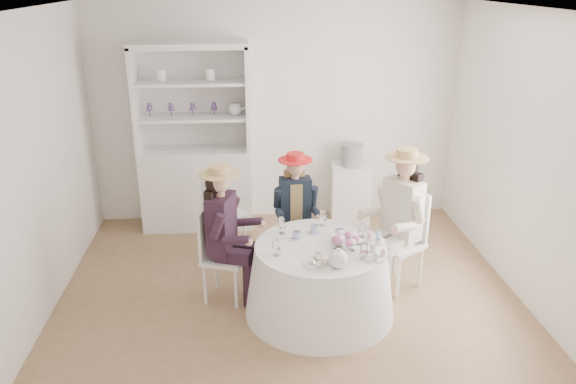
{
  "coord_description": "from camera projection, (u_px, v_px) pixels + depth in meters",
  "views": [
    {
      "loc": [
        -0.39,
        -4.81,
        2.97
      ],
      "look_at": [
        0.0,
        0.1,
        1.05
      ],
      "focal_mm": 35.0,
      "sensor_mm": 36.0,
      "label": 1
    }
  ],
  "objects": [
    {
      "name": "wall_left",
      "position": [
        34.0,
        172.0,
        4.92
      ],
      "size": [
        0.0,
        4.5,
        4.5
      ],
      "primitive_type": "plane",
      "rotation": [
        1.57,
        0.0,
        1.57
      ],
      "color": "white",
      "rests_on": "ground"
    },
    {
      "name": "ceiling",
      "position": [
        289.0,
        9.0,
        4.6
      ],
      "size": [
        4.5,
        4.5,
        0.0
      ],
      "primitive_type": "plane",
      "rotation": [
        3.14,
        0.0,
        0.0
      ],
      "color": "white",
      "rests_on": "wall_back"
    },
    {
      "name": "stemware_set",
      "position": [
        321.0,
        238.0,
        5.03
      ],
      "size": [
        0.9,
        0.94,
        0.15
      ],
      "color": "white",
      "rests_on": "tea_table"
    },
    {
      "name": "side_table",
      "position": [
        350.0,
        193.0,
        7.14
      ],
      "size": [
        0.52,
        0.52,
        0.74
      ],
      "primitive_type": "cube",
      "rotation": [
        0.0,
        0.0,
        -0.09
      ],
      "color": "silver",
      "rests_on": "ground"
    },
    {
      "name": "teacup_a",
      "position": [
        297.0,
        236.0,
        5.17
      ],
      "size": [
        0.09,
        0.09,
        0.06
      ],
      "primitive_type": "imported",
      "rotation": [
        0.0,
        0.0,
        0.05
      ],
      "color": "white",
      "rests_on": "tea_table"
    },
    {
      "name": "spare_chair",
      "position": [
        221.0,
        211.0,
        6.29
      ],
      "size": [
        0.52,
        0.52,
        0.91
      ],
      "rotation": [
        0.0,
        0.0,
        2.51
      ],
      "color": "silver",
      "rests_on": "ground"
    },
    {
      "name": "teacup_c",
      "position": [
        340.0,
        234.0,
        5.21
      ],
      "size": [
        0.11,
        0.11,
        0.07
      ],
      "primitive_type": "imported",
      "rotation": [
        0.0,
        0.0,
        -0.34
      ],
      "color": "white",
      "rests_on": "tea_table"
    },
    {
      "name": "wall_front",
      "position": [
        317.0,
        275.0,
        3.23
      ],
      "size": [
        4.5,
        0.0,
        4.5
      ],
      "primitive_type": "plane",
      "rotation": [
        -1.57,
        0.0,
        0.0
      ],
      "color": "white",
      "rests_on": "ground"
    },
    {
      "name": "sandwich_plate",
      "position": [
        320.0,
        262.0,
        4.74
      ],
      "size": [
        0.27,
        0.27,
        0.06
      ],
      "rotation": [
        0.0,
        0.0,
        0.19
      ],
      "color": "white",
      "rests_on": "tea_table"
    },
    {
      "name": "wall_back",
      "position": [
        276.0,
        114.0,
        6.95
      ],
      "size": [
        4.5,
        0.0,
        4.5
      ],
      "primitive_type": "plane",
      "rotation": [
        1.57,
        0.0,
        0.0
      ],
      "color": "white",
      "rests_on": "ground"
    },
    {
      "name": "table_teapot",
      "position": [
        339.0,
        259.0,
        4.66
      ],
      "size": [
        0.23,
        0.16,
        0.17
      ],
      "rotation": [
        0.0,
        0.0,
        0.08
      ],
      "color": "white",
      "rests_on": "tea_table"
    },
    {
      "name": "cupcake_stand",
      "position": [
        375.0,
        249.0,
        4.82
      ],
      "size": [
        0.23,
        0.23,
        0.22
      ],
      "rotation": [
        0.0,
        0.0,
        -0.23
      ],
      "color": "white",
      "rests_on": "tea_table"
    },
    {
      "name": "guest_left",
      "position": [
        224.0,
        226.0,
        5.24
      ],
      "size": [
        0.56,
        0.52,
        1.37
      ],
      "rotation": [
        0.0,
        0.0,
        1.26
      ],
      "color": "silver",
      "rests_on": "ground"
    },
    {
      "name": "teacup_b",
      "position": [
        314.0,
        230.0,
        5.28
      ],
      "size": [
        0.08,
        0.08,
        0.07
      ],
      "primitive_type": "imported",
      "rotation": [
        0.0,
        0.0,
        0.06
      ],
      "color": "white",
      "rests_on": "tea_table"
    },
    {
      "name": "flower_bowl",
      "position": [
        344.0,
        242.0,
        5.07
      ],
      "size": [
        0.24,
        0.24,
        0.06
      ],
      "primitive_type": "imported",
      "rotation": [
        0.0,
        0.0,
        -0.09
      ],
      "color": "white",
      "rests_on": "tea_table"
    },
    {
      "name": "guest_right",
      "position": [
        401.0,
        212.0,
        5.43
      ],
      "size": [
        0.62,
        0.58,
        1.45
      ],
      "rotation": [
        0.0,
        0.0,
        -0.98
      ],
      "color": "silver",
      "rests_on": "ground"
    },
    {
      "name": "hatbox",
      "position": [
        352.0,
        155.0,
        6.95
      ],
      "size": [
        0.31,
        0.31,
        0.27
      ],
      "primitive_type": "cylinder",
      "rotation": [
        0.0,
        0.0,
        0.16
      ],
      "color": "black",
      "rests_on": "side_table"
    },
    {
      "name": "wall_right",
      "position": [
        528.0,
        159.0,
        5.25
      ],
      "size": [
        0.0,
        4.5,
        4.5
      ],
      "primitive_type": "plane",
      "rotation": [
        1.57,
        0.0,
        -1.57
      ],
      "color": "white",
      "rests_on": "ground"
    },
    {
      "name": "hutch",
      "position": [
        196.0,
        164.0,
        6.86
      ],
      "size": [
        1.46,
        0.83,
        2.26
      ],
      "rotation": [
        0.0,
        0.0,
        -0.26
      ],
      "color": "silver",
      "rests_on": "ground"
    },
    {
      "name": "ground",
      "position": [
        289.0,
        294.0,
        5.58
      ],
      "size": [
        4.5,
        4.5,
        0.0
      ],
      "primitive_type": "plane",
      "color": "olive",
      "rests_on": "ground"
    },
    {
      "name": "flower_arrangement",
      "position": [
        346.0,
        240.0,
        4.94
      ],
      "size": [
        0.19,
        0.19,
        0.07
      ],
      "rotation": [
        0.0,
        0.0,
        -0.2
      ],
      "color": "#CB659F",
      "rests_on": "tea_table"
    },
    {
      "name": "tea_table",
      "position": [
        320.0,
        279.0,
        5.18
      ],
      "size": [
        1.39,
        1.39,
        0.68
      ],
      "rotation": [
        0.0,
        0.0,
        0.16
      ],
      "color": "white",
      "rests_on": "ground"
    },
    {
      "name": "guest_mid",
      "position": [
        295.0,
        204.0,
        5.88
      ],
      "size": [
        0.46,
        0.48,
        1.27
      ],
      "rotation": [
        0.0,
        0.0,
        0.06
      ],
      "color": "silver",
      "rests_on": "ground"
    }
  ]
}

